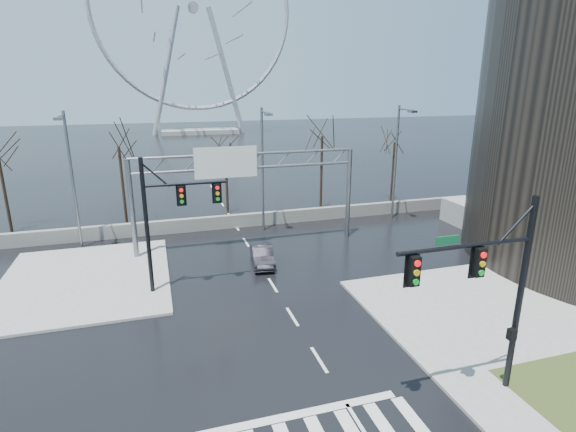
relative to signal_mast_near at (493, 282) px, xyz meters
name	(u,v)px	position (x,y,z in m)	size (l,w,h in m)	color
ground	(319,360)	(-5.14, 4.04, -4.87)	(260.00, 260.00, 0.00)	black
sidewalk_right_ext	(477,306)	(4.86, 6.04, -4.80)	(12.00, 10.00, 0.15)	gray
sidewalk_far	(85,280)	(-16.14, 16.04, -4.80)	(10.00, 12.00, 0.15)	gray
grass_strip	(576,389)	(3.86, -0.96, -4.72)	(5.00, 4.00, 0.02)	#2A3E19
barrier_wall	(236,221)	(-5.14, 24.04, -4.32)	(52.00, 0.50, 1.10)	slate
signal_mast_near	(493,282)	(0.00, 0.00, 0.00)	(5.52, 0.41, 8.00)	black
signal_mast_far	(167,213)	(-11.01, 13.00, -0.04)	(4.72, 0.41, 8.00)	black
sign_gantry	(242,179)	(-5.52, 19.00, 0.31)	(16.36, 0.40, 7.60)	slate
streetlight_left	(70,171)	(-17.14, 22.20, 1.01)	(0.50, 2.55, 10.00)	slate
streetlight_mid	(263,161)	(-3.14, 22.20, 1.01)	(0.50, 2.55, 10.00)	slate
streetlight_right	(398,154)	(8.86, 22.20, 1.01)	(0.50, 2.55, 10.00)	slate
tree_far_left	(0,165)	(-23.14, 28.04, 0.70)	(3.50, 3.50, 7.00)	black
tree_left	(120,156)	(-14.14, 27.54, 1.10)	(3.75, 3.75, 7.50)	black
tree_center	(226,159)	(-5.14, 28.54, 0.30)	(3.25, 3.25, 6.50)	black
tree_right	(322,145)	(3.86, 27.54, 1.34)	(3.90, 3.90, 7.80)	black
tree_far_right	(394,149)	(11.86, 28.04, 0.54)	(3.40, 3.40, 6.80)	black
ferris_wheel	(194,17)	(-0.14, 99.04, 21.26)	(45.00, 6.00, 50.91)	gray
car	(262,255)	(-4.96, 15.49, -4.23)	(1.36, 3.90, 1.28)	black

